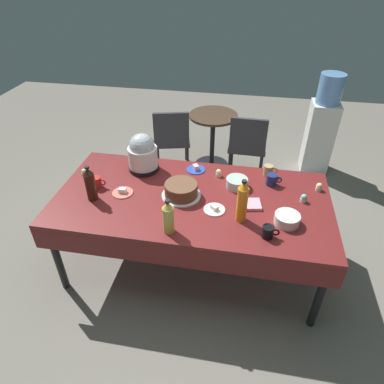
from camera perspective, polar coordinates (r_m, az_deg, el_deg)
The scene contains 25 objects.
ground at distance 3.23m, azimuth 0.00°, elevation -11.57°, with size 9.00×9.00×0.00m, color slate.
potluck_table at distance 2.77m, azimuth 0.00°, elevation -1.88°, with size 2.20×1.10×0.75m.
frosted_layer_cake at distance 2.71m, azimuth -1.82°, elevation 0.34°, with size 0.32×0.32×0.12m.
slow_cooker at distance 3.02m, azimuth -8.28°, elevation 6.39°, with size 0.27×0.27×0.35m.
glass_salad_bowl at distance 2.85m, azimuth 7.52°, elevation 1.54°, with size 0.18×0.18×0.08m, color #B2C6BC.
ceramic_snack_bowl at distance 2.55m, azimuth 15.66°, elevation -4.39°, with size 0.18×0.18×0.08m, color silver.
dessert_plate_coral at distance 2.82m, azimuth -11.57°, elevation 0.00°, with size 0.17×0.17×0.05m.
dessert_plate_cobalt at distance 3.06m, azimuth 0.63°, elevation 3.91°, with size 0.17×0.17×0.05m.
dessert_plate_white at distance 2.60m, azimuth 3.78°, elevation -2.86°, with size 0.17×0.17×0.04m.
cupcake_berry at distance 3.12m, azimuth -17.59°, elevation 3.15°, with size 0.05×0.05×0.07m.
cupcake_lemon at distance 2.80m, azimuth 18.23°, elevation -1.01°, with size 0.05×0.05×0.07m.
cupcake_mint at distance 2.98m, azimuth 20.55°, elevation 0.81°, with size 0.05×0.05×0.07m.
cupcake_cocoa at distance 2.97m, azimuth 4.51°, elevation 3.20°, with size 0.05×0.05×0.07m.
soda_bottle_orange_juice at distance 2.44m, azimuth 8.42°, elevation -1.66°, with size 0.08×0.08×0.35m.
soda_bottle_ginger_ale at distance 2.34m, azimuth -4.01°, elevation -4.25°, with size 0.08×0.08×0.27m.
soda_bottle_cola at distance 2.75m, azimuth -16.69°, elevation 1.27°, with size 0.08×0.08×0.30m.
coffee_mug_red at distance 2.93m, azimuth -15.70°, elevation 1.60°, with size 0.13×0.08×0.09m.
coffee_mug_navy at distance 2.93m, azimuth 13.24°, elevation 2.04°, with size 0.13×0.09×0.10m.
coffee_mug_black at distance 2.40m, azimuth 12.67°, elevation -6.55°, with size 0.12×0.08×0.09m.
coffee_mug_tan at distance 3.04m, azimuth 12.70°, elevation 3.55°, with size 0.12×0.08×0.10m.
paper_napkin_stack at distance 2.68m, azimuth 9.96°, elevation -2.04°, with size 0.14×0.14×0.02m, color pink.
maroon_chair_left at distance 4.24m, azimuth -3.45°, elevation 9.30°, with size 0.53×0.53×0.85m.
maroon_chair_right at distance 4.13m, azimuth 9.32°, elevation 8.15°, with size 0.45×0.45×0.85m.
round_cafe_table at distance 4.36m, azimuth 3.50°, elevation 10.16°, with size 0.60×0.60×0.72m.
water_cooler at distance 4.51m, azimuth 20.86°, elevation 10.07°, with size 0.32×0.32×1.24m.
Camera 1 is at (0.39, -2.15, 2.38)m, focal length 31.79 mm.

